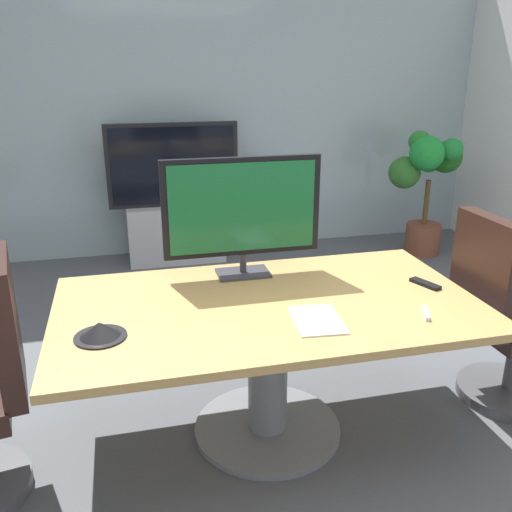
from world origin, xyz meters
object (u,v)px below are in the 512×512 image
(office_chair_right, at_px, (504,327))
(remote_control, at_px, (425,284))
(tv_monitor, at_px, (242,210))
(wall_display_unit, at_px, (175,216))
(conference_table, at_px, (268,336))
(conference_phone, at_px, (100,331))
(potted_plant, at_px, (426,176))

(office_chair_right, relative_size, remote_control, 6.41)
(office_chair_right, relative_size, tv_monitor, 1.30)
(wall_display_unit, bearing_deg, tv_monitor, -86.67)
(office_chair_right, distance_m, tv_monitor, 1.57)
(tv_monitor, height_order, wall_display_unit, tv_monitor)
(conference_table, xyz_separation_m, wall_display_unit, (-0.18, 2.74, -0.11))
(wall_display_unit, bearing_deg, conference_table, -86.35)
(tv_monitor, distance_m, conference_phone, 0.99)
(remote_control, bearing_deg, tv_monitor, 135.22)
(wall_display_unit, bearing_deg, conference_phone, -101.65)
(tv_monitor, distance_m, wall_display_unit, 2.44)
(remote_control, bearing_deg, potted_plant, 38.61)
(conference_phone, bearing_deg, remote_control, 6.69)
(conference_table, xyz_separation_m, office_chair_right, (1.33, -0.03, -0.09))
(conference_table, distance_m, remote_control, 0.86)
(office_chair_right, height_order, tv_monitor, tv_monitor)
(potted_plant, xyz_separation_m, remote_control, (-1.37, -2.37, -0.04))
(conference_phone, bearing_deg, conference_table, 12.91)
(conference_table, height_order, wall_display_unit, wall_display_unit)
(conference_table, relative_size, tv_monitor, 2.40)
(office_chair_right, xyz_separation_m, tv_monitor, (-1.37, 0.43, 0.64))
(potted_plant, height_order, conference_phone, potted_plant)
(potted_plant, bearing_deg, tv_monitor, -138.62)
(wall_display_unit, relative_size, potted_plant, 1.09)
(conference_phone, height_order, remote_control, conference_phone)
(conference_table, xyz_separation_m, remote_control, (0.84, 0.01, 0.19))
(conference_phone, bearing_deg, office_chair_right, 3.98)
(conference_table, bearing_deg, office_chair_right, -1.37)
(office_chair_right, relative_size, potted_plant, 0.91)
(wall_display_unit, xyz_separation_m, potted_plant, (2.39, -0.37, 0.34))
(office_chair_right, relative_size, conference_phone, 4.95)
(wall_display_unit, bearing_deg, potted_plant, -8.70)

